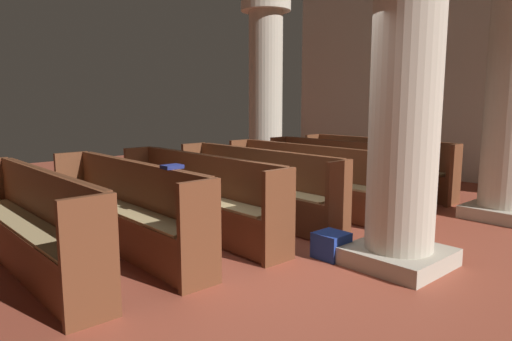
# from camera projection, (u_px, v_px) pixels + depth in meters

# --- Properties ---
(ground_plane) EXTENTS (19.20, 19.20, 0.00)m
(ground_plane) POSITION_uv_depth(u_px,v_px,m) (272.00, 246.00, 5.37)
(ground_plane) COLOR #9E4733
(back_wall) EXTENTS (10.00, 0.16, 4.50)m
(back_wall) POSITION_uv_depth(u_px,v_px,m) (493.00, 72.00, 9.08)
(back_wall) COLOR beige
(back_wall) RESTS_ON ground
(pew_row_0) EXTENTS (3.02, 0.46, 1.00)m
(pew_row_0) POSITION_uv_depth(u_px,v_px,m) (375.00, 164.00, 8.48)
(pew_row_0) COLOR brown
(pew_row_0) RESTS_ON ground
(pew_row_1) EXTENTS (3.02, 0.46, 1.00)m
(pew_row_1) POSITION_uv_depth(u_px,v_px,m) (342.00, 170.00, 7.82)
(pew_row_1) COLOR brown
(pew_row_1) RESTS_ON ground
(pew_row_2) EXTENTS (3.02, 0.47, 1.00)m
(pew_row_2) POSITION_uv_depth(u_px,v_px,m) (303.00, 176.00, 7.16)
(pew_row_2) COLOR brown
(pew_row_2) RESTS_ON ground
(pew_row_3) EXTENTS (3.02, 0.46, 1.00)m
(pew_row_3) POSITION_uv_depth(u_px,v_px,m) (256.00, 184.00, 6.50)
(pew_row_3) COLOR brown
(pew_row_3) RESTS_ON ground
(pew_row_4) EXTENTS (3.02, 0.46, 1.00)m
(pew_row_4) POSITION_uv_depth(u_px,v_px,m) (198.00, 193.00, 5.83)
(pew_row_4) COLOR brown
(pew_row_4) RESTS_ON ground
(pew_row_5) EXTENTS (3.02, 0.47, 1.00)m
(pew_row_5) POSITION_uv_depth(u_px,v_px,m) (125.00, 205.00, 5.17)
(pew_row_5) COLOR brown
(pew_row_5) RESTS_ON ground
(pew_row_6) EXTENTS (3.02, 0.46, 1.00)m
(pew_row_6) POSITION_uv_depth(u_px,v_px,m) (31.00, 220.00, 4.51)
(pew_row_6) COLOR brown
(pew_row_6) RESTS_ON ground
(pillar_far_side) EXTENTS (1.01, 1.01, 3.78)m
(pillar_far_side) POSITION_uv_depth(u_px,v_px,m) (266.00, 87.00, 9.54)
(pillar_far_side) COLOR #B6AD9A
(pillar_far_side) RESTS_ON ground
(pillar_aisle_rear) EXTENTS (1.00, 1.00, 3.78)m
(pillar_aisle_rear) POSITION_uv_depth(u_px,v_px,m) (407.00, 72.00, 4.46)
(pillar_aisle_rear) COLOR #B6AD9A
(pillar_aisle_rear) RESTS_ON ground
(lectern) EXTENTS (0.48, 0.45, 1.08)m
(lectern) POSITION_uv_depth(u_px,v_px,m) (419.00, 164.00, 8.96)
(lectern) COLOR #411E13
(lectern) RESTS_ON ground
(hymn_book) EXTENTS (0.15, 0.20, 0.04)m
(hymn_book) POSITION_uv_depth(u_px,v_px,m) (172.00, 167.00, 4.70)
(hymn_book) COLOR navy
(hymn_book) RESTS_ON pew_row_5
(kneeler_box_blue) EXTENTS (0.32, 0.32, 0.28)m
(kneeler_box_blue) POSITION_uv_depth(u_px,v_px,m) (331.00, 245.00, 4.96)
(kneeler_box_blue) COLOR navy
(kneeler_box_blue) RESTS_ON ground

